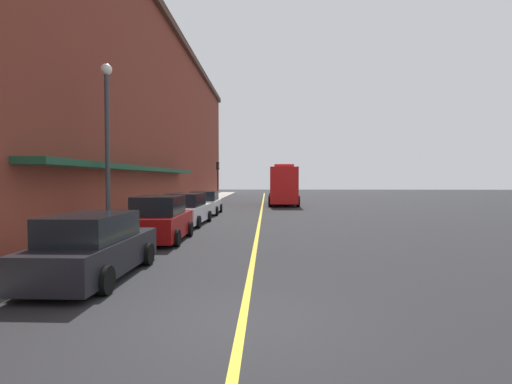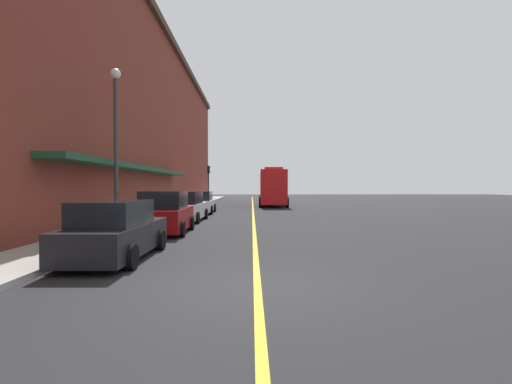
{
  "view_description": "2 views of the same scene",
  "coord_description": "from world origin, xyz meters",
  "px_view_note": "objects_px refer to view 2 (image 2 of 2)",
  "views": [
    {
      "loc": [
        0.44,
        -6.73,
        2.55
      ],
      "look_at": [
        -0.53,
        27.08,
        1.35
      ],
      "focal_mm": 27.16,
      "sensor_mm": 36.0,
      "label": 1
    },
    {
      "loc": [
        -0.12,
        -7.86,
        2.08
      ],
      "look_at": [
        0.26,
        24.77,
        1.52
      ],
      "focal_mm": 26.78,
      "sensor_mm": 36.0,
      "label": 2
    }
  ],
  "objects_px": {
    "parked_car_3": "(200,203)",
    "parking_meter_1": "(77,220)",
    "traffic_light_near": "(209,177)",
    "parked_car_2": "(186,207)",
    "fire_truck": "(273,188)",
    "parked_car_0": "(116,232)",
    "parking_meter_2": "(162,203)",
    "parking_meter_0": "(185,198)",
    "street_lamp_left": "(116,131)",
    "parked_car_1": "(165,214)"
  },
  "relations": [
    {
      "from": "parked_car_0",
      "to": "parking_meter_1",
      "type": "bearing_deg",
      "value": 65.67
    },
    {
      "from": "parked_car_3",
      "to": "parking_meter_1",
      "type": "bearing_deg",
      "value": 174.75
    },
    {
      "from": "parked_car_1",
      "to": "parking_meter_1",
      "type": "height_order",
      "value": "parked_car_1"
    },
    {
      "from": "parking_meter_1",
      "to": "parked_car_3",
      "type": "bearing_deg",
      "value": 85.44
    },
    {
      "from": "parking_meter_2",
      "to": "street_lamp_left",
      "type": "bearing_deg",
      "value": -95.99
    },
    {
      "from": "traffic_light_near",
      "to": "parked_car_2",
      "type": "bearing_deg",
      "value": -86.8
    },
    {
      "from": "fire_truck",
      "to": "traffic_light_near",
      "type": "distance_m",
      "value": 10.67
    },
    {
      "from": "parked_car_0",
      "to": "parked_car_3",
      "type": "distance_m",
      "value": 17.77
    },
    {
      "from": "parked_car_2",
      "to": "parking_meter_2",
      "type": "bearing_deg",
      "value": 92.75
    },
    {
      "from": "parked_car_3",
      "to": "parking_meter_1",
      "type": "height_order",
      "value": "parked_car_3"
    },
    {
      "from": "parked_car_3",
      "to": "parking_meter_2",
      "type": "height_order",
      "value": "parked_car_3"
    },
    {
      "from": "parked_car_0",
      "to": "parking_meter_2",
      "type": "bearing_deg",
      "value": 7.52
    },
    {
      "from": "fire_truck",
      "to": "parked_car_0",
      "type": "bearing_deg",
      "value": -11.2
    },
    {
      "from": "parked_car_3",
      "to": "parking_meter_0",
      "type": "relative_size",
      "value": 3.26
    },
    {
      "from": "parked_car_2",
      "to": "street_lamp_left",
      "type": "height_order",
      "value": "street_lamp_left"
    },
    {
      "from": "parking_meter_2",
      "to": "street_lamp_left",
      "type": "height_order",
      "value": "street_lamp_left"
    },
    {
      "from": "fire_truck",
      "to": "parked_car_3",
      "type": "bearing_deg",
      "value": -30.66
    },
    {
      "from": "traffic_light_near",
      "to": "parking_meter_1",
      "type": "bearing_deg",
      "value": -90.1
    },
    {
      "from": "parking_meter_0",
      "to": "parking_meter_2",
      "type": "height_order",
      "value": "same"
    },
    {
      "from": "fire_truck",
      "to": "parked_car_2",
      "type": "bearing_deg",
      "value": -19.34
    },
    {
      "from": "parked_car_3",
      "to": "traffic_light_near",
      "type": "xyz_separation_m",
      "value": [
        -1.3,
        17.36,
        2.39
      ]
    },
    {
      "from": "parked_car_2",
      "to": "parking_meter_2",
      "type": "relative_size",
      "value": 3.67
    },
    {
      "from": "parked_car_2",
      "to": "parked_car_3",
      "type": "xyz_separation_m",
      "value": [
        -0.02,
        6.36,
        -0.04
      ]
    },
    {
      "from": "parked_car_1",
      "to": "street_lamp_left",
      "type": "xyz_separation_m",
      "value": [
        -2.06,
        -0.12,
        3.55
      ]
    },
    {
      "from": "parked_car_3",
      "to": "parking_meter_2",
      "type": "relative_size",
      "value": 3.26
    },
    {
      "from": "parked_car_2",
      "to": "street_lamp_left",
      "type": "distance_m",
      "value": 7.05
    },
    {
      "from": "parked_car_0",
      "to": "parked_car_1",
      "type": "relative_size",
      "value": 1.13
    },
    {
      "from": "fire_truck",
      "to": "parking_meter_2",
      "type": "distance_m",
      "value": 17.68
    },
    {
      "from": "parking_meter_0",
      "to": "traffic_light_near",
      "type": "xyz_separation_m",
      "value": [
        0.06,
        15.85,
        2.1
      ]
    },
    {
      "from": "parked_car_3",
      "to": "street_lamp_left",
      "type": "distance_m",
      "value": 12.78
    },
    {
      "from": "parked_car_2",
      "to": "parking_meter_1",
      "type": "distance_m",
      "value": 10.86
    },
    {
      "from": "parked_car_0",
      "to": "parking_meter_0",
      "type": "height_order",
      "value": "parked_car_0"
    },
    {
      "from": "parking_meter_0",
      "to": "parking_meter_2",
      "type": "distance_m",
      "value": 7.88
    },
    {
      "from": "parking_meter_0",
      "to": "traffic_light_near",
      "type": "bearing_deg",
      "value": 89.78
    },
    {
      "from": "parked_car_2",
      "to": "street_lamp_left",
      "type": "bearing_deg",
      "value": 162.97
    },
    {
      "from": "parked_car_3",
      "to": "parking_meter_0",
      "type": "distance_m",
      "value": 2.05
    },
    {
      "from": "parking_meter_1",
      "to": "traffic_light_near",
      "type": "relative_size",
      "value": 0.31
    },
    {
      "from": "parked_car_1",
      "to": "traffic_light_near",
      "type": "distance_m",
      "value": 29.45
    },
    {
      "from": "parked_car_3",
      "to": "parking_meter_2",
      "type": "distance_m",
      "value": 6.53
    },
    {
      "from": "street_lamp_left",
      "to": "traffic_light_near",
      "type": "xyz_separation_m",
      "value": [
        0.66,
        29.45,
        -1.24
      ]
    },
    {
      "from": "parked_car_2",
      "to": "fire_truck",
      "type": "relative_size",
      "value": 0.63
    },
    {
      "from": "parked_car_1",
      "to": "parked_car_2",
      "type": "bearing_deg",
      "value": 0.15
    },
    {
      "from": "parked_car_1",
      "to": "fire_truck",
      "type": "bearing_deg",
      "value": -15.82
    },
    {
      "from": "street_lamp_left",
      "to": "parked_car_1",
      "type": "bearing_deg",
      "value": 3.3
    },
    {
      "from": "parked_car_3",
      "to": "parking_meter_1",
      "type": "xyz_separation_m",
      "value": [
        -1.37,
        -17.13,
        0.29
      ]
    },
    {
      "from": "parked_car_2",
      "to": "parked_car_3",
      "type": "distance_m",
      "value": 6.36
    },
    {
      "from": "parking_meter_1",
      "to": "parking_meter_2",
      "type": "bearing_deg",
      "value": 90.0
    },
    {
      "from": "fire_truck",
      "to": "parking_meter_1",
      "type": "distance_m",
      "value": 27.81
    },
    {
      "from": "parked_car_0",
      "to": "street_lamp_left",
      "type": "distance_m",
      "value": 7.03
    },
    {
      "from": "parked_car_1",
      "to": "traffic_light_near",
      "type": "relative_size",
      "value": 0.97
    }
  ]
}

